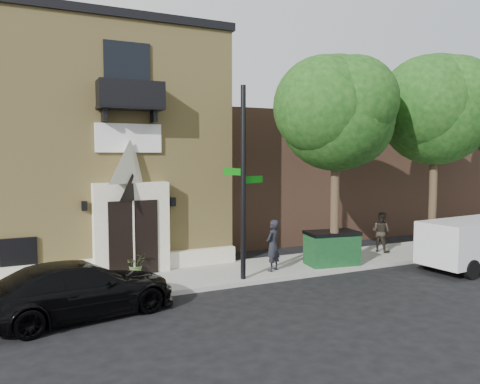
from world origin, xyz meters
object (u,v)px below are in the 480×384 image
object	(u,v)px
dumpster	(332,248)
pedestrian_far	(381,232)
cargo_van	(478,241)
street_sign	(243,183)
pedestrian_near	(273,245)
fire_hydrant	(346,254)
black_sedan	(80,289)

from	to	relation	value
dumpster	pedestrian_far	world-z (taller)	pedestrian_far
cargo_van	street_sign	distance (m)	9.43
pedestrian_far	pedestrian_near	bearing A→B (deg)	79.66
fire_hydrant	pedestrian_far	size ratio (longest dim) A/B	0.46
street_sign	dumpster	bearing A→B (deg)	-14.54
dumpster	pedestrian_near	world-z (taller)	pedestrian_near
black_sedan	street_sign	bearing A→B (deg)	-89.63
street_sign	pedestrian_far	distance (m)	7.79
cargo_van	fire_hydrant	xyz separation A→B (m)	(-4.44, 2.20, -0.52)
pedestrian_far	fire_hydrant	bearing A→B (deg)	94.39
pedestrian_far	black_sedan	bearing A→B (deg)	82.04
street_sign	dumpster	world-z (taller)	street_sign
black_sedan	pedestrian_far	distance (m)	12.90
dumpster	pedestrian_far	size ratio (longest dim) A/B	1.22
black_sedan	pedestrian_far	world-z (taller)	pedestrian_far
cargo_van	street_sign	xyz separation A→B (m)	(-8.91, 2.02, 2.34)
fire_hydrant	dumpster	bearing A→B (deg)	160.34
dumpster	fire_hydrant	bearing A→B (deg)	-11.04
fire_hydrant	pedestrian_near	xyz separation A→B (m)	(-3.03, 0.32, 0.54)
fire_hydrant	pedestrian_near	bearing A→B (deg)	173.89
street_sign	pedestrian_near	size ratio (longest dim) A/B	3.49
cargo_van	pedestrian_far	world-z (taller)	cargo_van
cargo_van	fire_hydrant	size ratio (longest dim) A/B	6.07
black_sedan	dumpster	distance (m)	9.41
fire_hydrant	black_sedan	bearing A→B (deg)	-172.68
black_sedan	pedestrian_far	size ratio (longest dim) A/B	2.99
fire_hydrant	dumpster	world-z (taller)	dumpster
fire_hydrant	pedestrian_near	distance (m)	3.10
dumpster	street_sign	bearing A→B (deg)	-166.07
fire_hydrant	pedestrian_far	bearing A→B (deg)	23.47
street_sign	pedestrian_near	bearing A→B (deg)	-0.72
cargo_van	pedestrian_far	distance (m)	3.79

